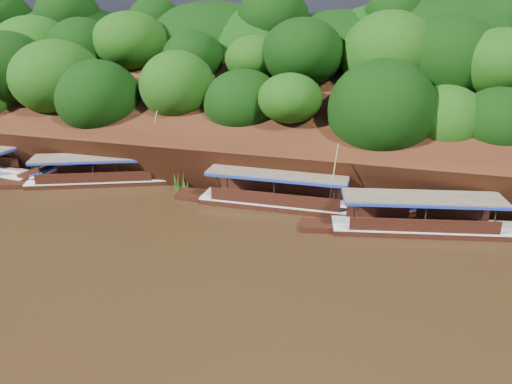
% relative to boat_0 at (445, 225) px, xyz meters
% --- Properties ---
extents(ground, '(160.00, 160.00, 0.00)m').
position_rel_boat_0_xyz_m(ground, '(-12.33, -6.77, -0.55)').
color(ground, black).
rests_on(ground, ground).
extents(riverbank, '(120.00, 30.06, 19.40)m').
position_rel_boat_0_xyz_m(riverbank, '(-12.34, 15.95, 1.33)').
color(riverbank, black).
rests_on(riverbank, ground).
extents(boat_0, '(15.17, 5.05, 6.49)m').
position_rel_boat_0_xyz_m(boat_0, '(0.00, 0.00, 0.00)').
color(boat_0, black).
rests_on(boat_0, ground).
extents(boat_1, '(15.21, 2.90, 5.80)m').
position_rel_boat_0_xyz_m(boat_1, '(-9.82, 1.30, 0.04)').
color(boat_1, black).
rests_on(boat_1, ground).
extents(boat_2, '(14.37, 7.37, 6.33)m').
position_rel_boat_0_xyz_m(boat_2, '(-25.25, 2.36, -0.03)').
color(boat_2, black).
rests_on(boat_2, ground).
extents(reeds, '(49.74, 2.29, 1.84)m').
position_rel_boat_0_xyz_m(reeds, '(-15.60, 2.79, 0.26)').
color(reeds, '#205D17').
rests_on(reeds, ground).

